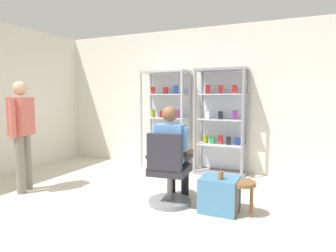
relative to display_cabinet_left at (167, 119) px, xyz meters
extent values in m
plane|color=beige|center=(0.55, -2.76, -0.96)|extent=(7.20, 7.20, 0.00)
cube|color=silver|center=(0.55, 0.24, 0.39)|extent=(6.00, 0.10, 2.70)
cylinder|color=#B7B7BC|center=(-0.43, -0.26, -0.01)|extent=(0.05, 0.05, 1.90)
cylinder|color=#B7B7BC|center=(0.42, -0.26, -0.01)|extent=(0.05, 0.05, 1.90)
cylinder|color=#B7B7BC|center=(-0.43, 0.14, -0.01)|extent=(0.05, 0.05, 1.90)
cylinder|color=#B7B7BC|center=(0.42, 0.14, -0.01)|extent=(0.05, 0.05, 1.90)
cube|color=#B7B7BC|center=(0.00, -0.06, 0.92)|extent=(0.90, 0.45, 0.04)
cube|color=#B7B7BC|center=(0.00, -0.06, -0.94)|extent=(0.90, 0.45, 0.04)
cube|color=silver|center=(0.00, 0.15, -0.01)|extent=(0.84, 0.02, 1.80)
cube|color=silver|center=(0.00, -0.06, -0.41)|extent=(0.82, 0.39, 0.02)
cube|color=gold|center=(-0.30, -0.03, -0.34)|extent=(0.07, 0.04, 0.13)
cube|color=#999919|center=(-0.14, -0.08, -0.34)|extent=(0.09, 0.04, 0.13)
cube|color=red|center=(0.01, -0.11, -0.34)|extent=(0.09, 0.05, 0.13)
cube|color=#268C4C|center=(0.15, -0.07, -0.34)|extent=(0.08, 0.06, 0.13)
cube|color=#999919|center=(0.29, -0.06, -0.33)|extent=(0.09, 0.04, 0.15)
cube|color=silver|center=(0.00, -0.06, 0.04)|extent=(0.82, 0.39, 0.02)
cube|color=#999919|center=(-0.28, -0.03, 0.12)|extent=(0.08, 0.03, 0.15)
cube|color=red|center=(-0.09, -0.03, 0.11)|extent=(0.08, 0.04, 0.12)
cube|color=silver|center=(0.09, -0.06, 0.11)|extent=(0.07, 0.04, 0.12)
cube|color=purple|center=(0.27, -0.04, 0.12)|extent=(0.07, 0.03, 0.15)
cube|color=silver|center=(0.00, -0.06, 0.49)|extent=(0.82, 0.39, 0.02)
cube|color=red|center=(-0.24, -0.11, 0.57)|extent=(0.08, 0.04, 0.14)
cube|color=red|center=(0.00, -0.05, 0.56)|extent=(0.09, 0.05, 0.13)
cube|color=#264CB2|center=(0.23, -0.08, 0.58)|extent=(0.09, 0.04, 0.16)
cylinder|color=gray|center=(0.67, -0.26, -0.01)|extent=(0.05, 0.05, 1.90)
cylinder|color=gray|center=(1.52, -0.26, -0.01)|extent=(0.05, 0.05, 1.90)
cylinder|color=gray|center=(0.67, 0.14, -0.01)|extent=(0.05, 0.05, 1.90)
cylinder|color=gray|center=(1.52, 0.14, -0.01)|extent=(0.05, 0.05, 1.90)
cube|color=gray|center=(1.10, -0.06, 0.92)|extent=(0.90, 0.45, 0.04)
cube|color=gray|center=(1.10, -0.06, -0.94)|extent=(0.90, 0.45, 0.04)
cube|color=silver|center=(1.10, 0.15, -0.01)|extent=(0.84, 0.02, 1.80)
cube|color=silver|center=(1.10, -0.06, -0.41)|extent=(0.82, 0.39, 0.02)
cube|color=#999919|center=(0.81, -0.02, -0.33)|extent=(0.09, 0.05, 0.14)
cube|color=#268C4C|center=(0.95, -0.09, -0.34)|extent=(0.09, 0.06, 0.12)
cube|color=red|center=(1.10, -0.07, -0.32)|extent=(0.08, 0.05, 0.16)
cube|color=black|center=(1.25, -0.08, -0.33)|extent=(0.08, 0.05, 0.14)
cube|color=#264CB2|center=(1.40, -0.03, -0.34)|extent=(0.09, 0.05, 0.13)
cube|color=silver|center=(1.10, -0.06, 0.04)|extent=(0.82, 0.39, 0.02)
cube|color=silver|center=(0.86, -0.10, 0.12)|extent=(0.08, 0.05, 0.15)
cube|color=black|center=(1.09, -0.06, 0.12)|extent=(0.08, 0.05, 0.14)
cube|color=purple|center=(1.35, -0.05, 0.13)|extent=(0.08, 0.04, 0.16)
cube|color=silver|center=(1.10, -0.06, 0.49)|extent=(0.82, 0.39, 0.02)
cube|color=red|center=(0.86, -0.08, 0.58)|extent=(0.09, 0.04, 0.16)
cube|color=red|center=(1.09, -0.08, 0.57)|extent=(0.08, 0.04, 0.15)
cube|color=red|center=(1.34, -0.11, 0.57)|extent=(0.08, 0.05, 0.15)
cylinder|color=slate|center=(0.87, -1.80, -0.93)|extent=(0.56, 0.56, 0.06)
cylinder|color=slate|center=(0.87, -1.80, -0.73)|extent=(0.07, 0.07, 0.41)
cube|color=#26262D|center=(0.87, -1.80, -0.50)|extent=(0.53, 0.53, 0.10)
cube|color=#26262D|center=(0.89, -2.01, -0.23)|extent=(0.45, 0.13, 0.45)
cube|color=#26262D|center=(1.13, -1.77, -0.32)|extent=(0.07, 0.30, 0.04)
cube|color=#26262D|center=(0.61, -1.82, -0.32)|extent=(0.07, 0.30, 0.04)
cylinder|color=black|center=(0.95, -1.59, -0.40)|extent=(0.18, 0.41, 0.14)
cylinder|color=black|center=(0.93, -1.39, -0.68)|extent=(0.11, 0.11, 0.56)
cylinder|color=black|center=(0.75, -1.61, -0.40)|extent=(0.18, 0.41, 0.14)
cylinder|color=black|center=(0.73, -1.41, -0.68)|extent=(0.11, 0.11, 0.56)
cube|color=#598CCC|center=(0.87, -1.80, -0.15)|extent=(0.38, 0.26, 0.50)
sphere|color=brown|center=(0.87, -1.80, 0.23)|extent=(0.20, 0.20, 0.20)
cylinder|color=#598CCC|center=(1.07, -1.78, -0.08)|extent=(0.09, 0.09, 0.28)
cylinder|color=brown|center=(1.05, -1.60, -0.30)|extent=(0.11, 0.31, 0.08)
cylinder|color=#598CCC|center=(0.67, -1.82, -0.08)|extent=(0.09, 0.09, 0.28)
cylinder|color=brown|center=(0.65, -1.64, -0.30)|extent=(0.11, 0.31, 0.08)
cube|color=teal|center=(1.53, -1.76, -0.75)|extent=(0.45, 0.41, 0.42)
cylinder|color=brown|center=(1.56, -1.84, -0.48)|extent=(0.06, 0.06, 0.10)
cylinder|color=slate|center=(-1.34, -2.13, -0.54)|extent=(0.13, 0.13, 0.85)
cylinder|color=#BF594C|center=(-1.39, -2.02, 0.14)|extent=(0.09, 0.09, 0.55)
cylinder|color=slate|center=(-1.28, -2.30, -0.54)|extent=(0.13, 0.13, 0.85)
cylinder|color=#BF594C|center=(-1.23, -2.42, 0.14)|extent=(0.09, 0.09, 0.55)
cube|color=#BF594C|center=(-1.31, -2.22, 0.16)|extent=(0.33, 0.41, 0.55)
sphere|color=tan|center=(-1.31, -2.22, 0.57)|extent=(0.20, 0.20, 0.20)
cylinder|color=brown|center=(1.81, -1.79, -0.56)|extent=(0.32, 0.32, 0.04)
cylinder|color=brown|center=(1.92, -1.79, -0.77)|extent=(0.04, 0.04, 0.38)
cylinder|color=brown|center=(1.75, -1.70, -0.77)|extent=(0.04, 0.04, 0.38)
cylinder|color=brown|center=(1.75, -1.89, -0.77)|extent=(0.04, 0.04, 0.38)
camera|label=1|loc=(2.40, -5.23, 0.46)|focal=31.48mm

